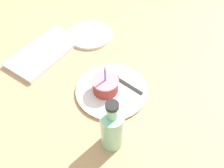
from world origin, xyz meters
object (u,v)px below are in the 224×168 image
object	(u,v)px
fork	(122,81)
cake_slice	(105,85)
plate	(112,90)
bottle	(112,129)
marble_board	(45,52)
side_plate	(90,35)

from	to	relation	value
fork	cake_slice	bearing A→B (deg)	157.84
plate	bottle	xyz separation A→B (m)	(-0.17, -0.11, 0.08)
plate	fork	bearing A→B (deg)	-12.70
plate	marble_board	xyz separation A→B (m)	(0.01, 0.36, 0.00)
plate	cake_slice	bearing A→B (deg)	137.39
plate	bottle	bearing A→B (deg)	-146.15
cake_slice	fork	distance (m)	0.08
side_plate	marble_board	size ratio (longest dim) A/B	0.66
side_plate	marble_board	bearing A→B (deg)	156.91
plate	fork	distance (m)	0.05
bottle	side_plate	xyz separation A→B (m)	(0.38, 0.38, -0.08)
bottle	side_plate	world-z (taller)	bottle
fork	bottle	xyz separation A→B (m)	(-0.22, -0.10, 0.07)
cake_slice	marble_board	distance (m)	0.34
cake_slice	plate	bearing A→B (deg)	-42.61
plate	side_plate	xyz separation A→B (m)	(0.22, 0.27, -0.00)
cake_slice	side_plate	distance (m)	0.35
marble_board	plate	bearing A→B (deg)	-91.73
cake_slice	bottle	world-z (taller)	bottle
side_plate	marble_board	distance (m)	0.22
cake_slice	fork	bearing A→B (deg)	-22.16
plate	side_plate	bearing A→B (deg)	51.16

